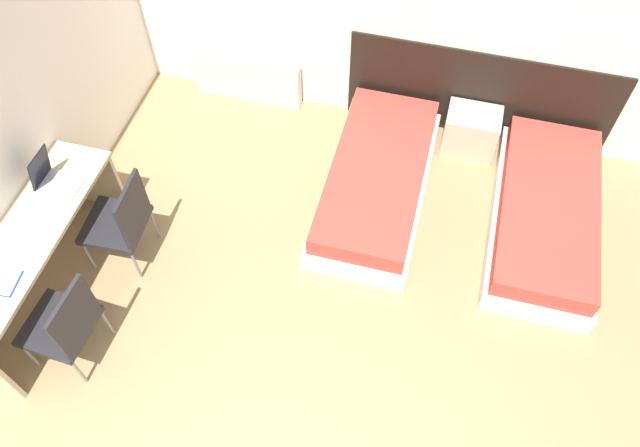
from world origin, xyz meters
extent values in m
cube|color=white|center=(-2.33, 2.06, 1.35)|extent=(0.05, 5.11, 2.70)
cube|color=black|center=(1.05, 4.10, 0.48)|extent=(2.48, 0.03, 0.97)
cube|color=silver|center=(0.31, 3.10, 0.10)|extent=(0.89, 1.93, 0.19)
cube|color=#CC3D33|center=(0.31, 3.10, 0.29)|extent=(0.81, 1.85, 0.19)
cube|color=silver|center=(1.80, 3.10, 0.10)|extent=(0.89, 1.93, 0.19)
cube|color=#CC3D33|center=(1.80, 3.10, 0.29)|extent=(0.81, 1.85, 0.19)
cube|color=beige|center=(1.05, 3.89, 0.22)|extent=(0.50, 0.36, 0.45)
cube|color=silver|center=(-1.22, 4.02, 0.24)|extent=(1.10, 0.12, 0.49)
cube|color=#C6B28E|center=(-2.05, 1.45, 0.73)|extent=(0.51, 1.86, 0.04)
cube|color=#C6B28E|center=(-2.05, 2.37, 0.36)|extent=(0.46, 0.04, 0.71)
cube|color=#232328|center=(-1.64, 1.92, 0.41)|extent=(0.50, 0.50, 0.05)
cube|color=#232328|center=(-1.41, 1.93, 0.68)|extent=(0.05, 0.43, 0.49)
cylinder|color=slate|center=(-1.84, 1.70, 0.19)|extent=(0.02, 0.02, 0.39)
cylinder|color=slate|center=(-1.86, 2.12, 0.19)|extent=(0.02, 0.02, 0.39)
cylinder|color=slate|center=(-1.42, 1.72, 0.19)|extent=(0.02, 0.02, 0.39)
cylinder|color=slate|center=(-1.44, 2.14, 0.19)|extent=(0.02, 0.02, 0.39)
cube|color=#232328|center=(-1.64, 0.99, 0.41)|extent=(0.50, 0.50, 0.05)
cube|color=#232328|center=(-1.41, 0.98, 0.68)|extent=(0.05, 0.43, 0.49)
cylinder|color=slate|center=(-1.86, 0.79, 0.19)|extent=(0.02, 0.02, 0.39)
cylinder|color=slate|center=(-1.83, 1.21, 0.19)|extent=(0.02, 0.02, 0.39)
cylinder|color=slate|center=(-1.44, 0.77, 0.19)|extent=(0.02, 0.02, 0.39)
cylinder|color=slate|center=(-1.42, 1.18, 0.19)|extent=(0.02, 0.02, 0.39)
cube|color=silver|center=(-2.02, 1.96, 0.76)|extent=(0.32, 0.25, 0.02)
cube|color=black|center=(-2.14, 1.97, 0.92)|extent=(0.09, 0.25, 0.31)
camera|label=1|loc=(0.72, -0.47, 4.57)|focal=35.00mm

